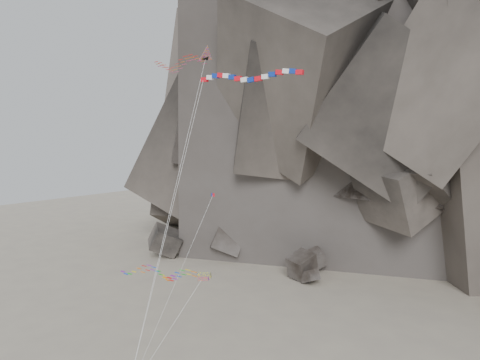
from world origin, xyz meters
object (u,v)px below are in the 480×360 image
Objects in this scene: banner_kite at (248,79)px; pennant_kite at (194,240)px; delta_kite at (176,63)px; parafoil_kite at (157,272)px.

banner_kite is 1.67× the size of pennant_kite.
delta_kite is at bearing 154.07° from banner_kite.
parafoil_kite is at bearing -174.49° from banner_kite.
delta_kite is 23.00m from parafoil_kite.
delta_kite is at bearing 93.74° from parafoil_kite.
parafoil_kite is at bearing -52.89° from delta_kite.
parafoil_kite is 6.25m from pennant_kite.
banner_kite is at bearing -5.90° from delta_kite.
parafoil_kite is (-9.47, -2.80, -19.02)m from banner_kite.
parafoil_kite is (3.31, -6.22, -21.90)m from delta_kite.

